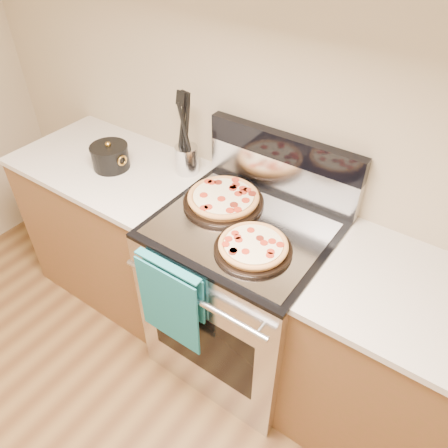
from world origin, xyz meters
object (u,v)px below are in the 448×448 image
Objects in this scene: pepperoni_pizza_back at (223,199)px; saucepan at (110,158)px; utensil_crock at (187,159)px; range_body at (242,297)px; pepperoni_pizza_front at (253,247)px.

saucepan is at bearing -174.76° from pepperoni_pizza_back.
saucepan is at bearing -151.13° from utensil_crock.
range_body is at bearing -22.71° from utensil_crock.
range_body is 0.53m from pepperoni_pizza_back.
saucepan reaches higher than range_body.
pepperoni_pizza_front is (0.12, -0.12, 0.50)m from range_body.
utensil_crock is at bearing 157.29° from range_body.
pepperoni_pizza_front reaches higher than range_body.
utensil_crock is 0.77× the size of saucepan.
saucepan reaches higher than pepperoni_pizza_back.
utensil_crock is (-0.60, 0.32, 0.04)m from pepperoni_pizza_front.
pepperoni_pizza_front is 1.68× the size of saucepan.
pepperoni_pizza_back reaches higher than pepperoni_pizza_front.
utensil_crock is at bearing 151.78° from pepperoni_pizza_front.
pepperoni_pizza_back reaches higher than range_body.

